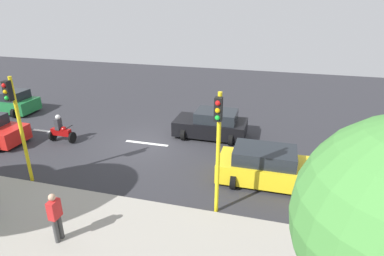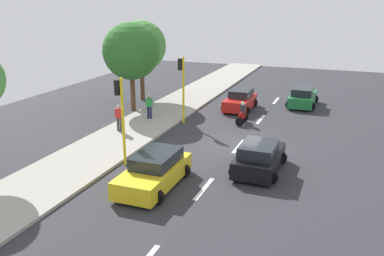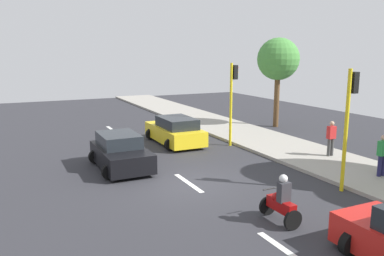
{
  "view_description": "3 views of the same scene",
  "coord_description": "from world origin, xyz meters",
  "px_view_note": "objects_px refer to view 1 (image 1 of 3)",
  "views": [
    {
      "loc": [
        14.28,
        6.41,
        7.24
      ],
      "look_at": [
        1.36,
        2.88,
        1.74
      ],
      "focal_mm": 29.91,
      "sensor_mm": 36.0,
      "label": 1
    },
    {
      "loc": [
        -5.6,
        22.08,
        8.17
      ],
      "look_at": [
        2.05,
        2.17,
        1.52
      ],
      "focal_mm": 39.06,
      "sensor_mm": 36.0,
      "label": 2
    },
    {
      "loc": [
        -6.24,
        -13.34,
        5.07
      ],
      "look_at": [
        1.97,
        3.79,
        1.38
      ],
      "focal_mm": 36.72,
      "sensor_mm": 36.0,
      "label": 3
    }
  ],
  "objects_px": {
    "motorcycle": "(61,130)",
    "traffic_light_corner": "(16,117)",
    "car_black": "(212,124)",
    "car_green": "(7,102)",
    "pedestrian_near_signal": "(56,216)",
    "car_yellow_cab": "(270,167)",
    "traffic_light_midblock": "(218,139)"
  },
  "relations": [
    {
      "from": "motorcycle",
      "to": "traffic_light_corner",
      "type": "xyz_separation_m",
      "value": [
        3.88,
        1.23,
        2.29
      ]
    },
    {
      "from": "car_black",
      "to": "car_green",
      "type": "bearing_deg",
      "value": -91.62
    },
    {
      "from": "motorcycle",
      "to": "traffic_light_corner",
      "type": "relative_size",
      "value": 0.34
    },
    {
      "from": "car_green",
      "to": "motorcycle",
      "type": "xyz_separation_m",
      "value": [
        3.2,
        6.49,
        -0.07
      ]
    },
    {
      "from": "motorcycle",
      "to": "pedestrian_near_signal",
      "type": "xyz_separation_m",
      "value": [
        6.7,
        4.76,
        0.42
      ]
    },
    {
      "from": "traffic_light_corner",
      "to": "pedestrian_near_signal",
      "type": "bearing_deg",
      "value": 51.42
    },
    {
      "from": "pedestrian_near_signal",
      "to": "car_black",
      "type": "bearing_deg",
      "value": 163.3
    },
    {
      "from": "car_green",
      "to": "traffic_light_corner",
      "type": "relative_size",
      "value": 0.89
    },
    {
      "from": "car_yellow_cab",
      "to": "pedestrian_near_signal",
      "type": "height_order",
      "value": "pedestrian_near_signal"
    },
    {
      "from": "car_black",
      "to": "pedestrian_near_signal",
      "type": "distance_m",
      "value": 9.93
    },
    {
      "from": "traffic_light_corner",
      "to": "car_green",
      "type": "bearing_deg",
      "value": -132.54
    },
    {
      "from": "pedestrian_near_signal",
      "to": "traffic_light_corner",
      "type": "distance_m",
      "value": 4.9
    },
    {
      "from": "pedestrian_near_signal",
      "to": "motorcycle",
      "type": "bearing_deg",
      "value": -144.6
    },
    {
      "from": "car_black",
      "to": "pedestrian_near_signal",
      "type": "xyz_separation_m",
      "value": [
        9.51,
        -2.85,
        0.35
      ]
    },
    {
      "from": "car_green",
      "to": "pedestrian_near_signal",
      "type": "bearing_deg",
      "value": 48.65
    },
    {
      "from": "car_green",
      "to": "car_black",
      "type": "height_order",
      "value": "same"
    },
    {
      "from": "pedestrian_near_signal",
      "to": "traffic_light_midblock",
      "type": "distance_m",
      "value": 5.58
    },
    {
      "from": "pedestrian_near_signal",
      "to": "traffic_light_corner",
      "type": "relative_size",
      "value": 0.38
    },
    {
      "from": "car_yellow_cab",
      "to": "traffic_light_midblock",
      "type": "bearing_deg",
      "value": -33.79
    },
    {
      "from": "car_green",
      "to": "car_black",
      "type": "relative_size",
      "value": 1.02
    },
    {
      "from": "motorcycle",
      "to": "traffic_light_corner",
      "type": "height_order",
      "value": "traffic_light_corner"
    },
    {
      "from": "car_yellow_cab",
      "to": "pedestrian_near_signal",
      "type": "relative_size",
      "value": 2.65
    },
    {
      "from": "car_green",
      "to": "motorcycle",
      "type": "relative_size",
      "value": 2.61
    },
    {
      "from": "car_green",
      "to": "car_yellow_cab",
      "type": "distance_m",
      "value": 18.01
    },
    {
      "from": "traffic_light_corner",
      "to": "traffic_light_midblock",
      "type": "height_order",
      "value": "same"
    },
    {
      "from": "pedestrian_near_signal",
      "to": "traffic_light_midblock",
      "type": "xyz_separation_m",
      "value": [
        -2.82,
        4.43,
        1.87
      ]
    },
    {
      "from": "car_green",
      "to": "car_yellow_cab",
      "type": "bearing_deg",
      "value": 75.7
    },
    {
      "from": "pedestrian_near_signal",
      "to": "traffic_light_midblock",
      "type": "height_order",
      "value": "traffic_light_midblock"
    },
    {
      "from": "car_green",
      "to": "motorcycle",
      "type": "height_order",
      "value": "motorcycle"
    },
    {
      "from": "car_green",
      "to": "traffic_light_corner",
      "type": "distance_m",
      "value": 10.71
    },
    {
      "from": "car_black",
      "to": "traffic_light_corner",
      "type": "xyz_separation_m",
      "value": [
        6.68,
        -6.39,
        2.22
      ]
    },
    {
      "from": "motorcycle",
      "to": "car_yellow_cab",
      "type": "bearing_deg",
      "value": 83.51
    }
  ]
}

